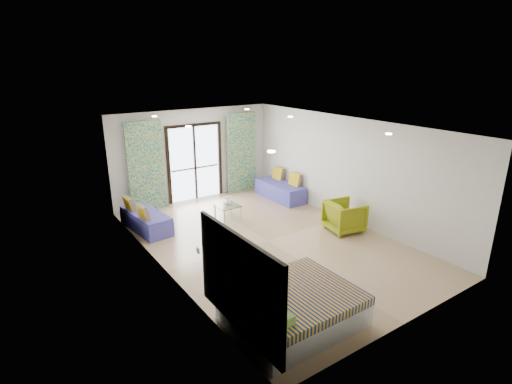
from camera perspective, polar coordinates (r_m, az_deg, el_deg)
floor at (r=9.40m, az=1.65°, el=-6.99°), size 5.00×7.50×0.01m
ceiling at (r=8.61m, az=1.82°, el=9.49°), size 5.00×7.50×0.01m
wall_back at (r=12.05m, az=-8.83°, el=5.27°), size 5.00×0.01×2.70m
wall_front at (r=6.48m, az=21.76°, el=-7.38°), size 5.00×0.01×2.70m
wall_left at (r=7.79m, az=-13.35°, el=-2.23°), size 0.01×7.50×2.70m
wall_right at (r=10.52m, az=12.84°, el=3.14°), size 0.01×7.50×2.70m
balcony_door at (r=12.04m, az=-8.75°, el=4.82°), size 1.76×0.08×2.28m
balcony_rail at (r=12.12m, az=-8.70°, el=3.41°), size 1.52×0.03×0.04m
curtain_left at (r=11.35m, az=-15.47°, el=3.50°), size 1.00×0.10×2.50m
curtain_right at (r=12.64m, az=-2.09°, el=5.62°), size 1.00×0.10×2.50m
downlight_a at (r=6.21m, az=2.21°, el=5.80°), size 0.12×0.12×0.02m
downlight_b at (r=8.16m, az=18.40°, el=7.89°), size 0.12×0.12×0.02m
downlight_c at (r=8.77m, az=-9.65°, el=9.21°), size 0.12×0.12×0.02m
downlight_d at (r=10.24m, az=4.92°, el=10.67°), size 0.12×0.12×0.02m
downlight_e at (r=10.60m, az=-14.31°, el=10.43°), size 0.12×0.12×0.02m
downlight_f at (r=11.85m, az=-1.29°, el=11.75°), size 0.12×0.12×0.02m
headboard at (r=5.72m, az=-2.51°, el=-12.92°), size 0.06×2.10×1.50m
switch_plate at (r=6.68m, az=-8.31°, el=-8.24°), size 0.02×0.10×0.10m
bed at (r=6.62m, az=5.13°, el=-16.08°), size 1.97×1.61×0.68m
daybed_left at (r=10.28m, az=-15.51°, el=-3.87°), size 0.83×1.72×0.82m
daybed_right at (r=12.17m, az=3.52°, el=0.30°), size 0.69×1.75×0.86m
coffee_table at (r=10.58m, az=-4.08°, el=-2.12°), size 0.58×0.58×0.66m
vase at (r=10.58m, az=-4.08°, el=-1.41°), size 0.21×0.22×0.16m
armchair at (r=10.03m, az=12.54°, el=-3.21°), size 0.90×0.94×0.84m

